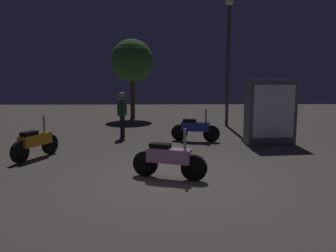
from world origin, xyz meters
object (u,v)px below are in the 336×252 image
Objects in this scene: motorcycle_pink_foreground at (169,159)px; motorcycle_orange_parked_right at (35,142)px; motorcycle_blue_parked_left at (195,129)px; streetlamp_near at (228,47)px; person_rider_beside at (122,110)px; kiosk_billboard at (271,112)px.

motorcycle_pink_foreground is 1.02× the size of motorcycle_orange_parked_right.
motorcycle_pink_foreground is at bearing -88.75° from motorcycle_blue_parked_left.
motorcycle_blue_parked_left is (1.00, 4.22, 0.00)m from motorcycle_pink_foreground.
motorcycle_pink_foreground and motorcycle_orange_parked_right have the same top height.
streetlamp_near is (2.78, 7.82, 3.04)m from motorcycle_pink_foreground.
motorcycle_pink_foreground is 4.02m from motorcycle_orange_parked_right.
person_rider_beside is 5.12m from kiosk_billboard.
motorcycle_orange_parked_right is 0.28× the size of streetlamp_near.
motorcycle_orange_parked_right is (-3.54, 1.90, 0.00)m from motorcycle_pink_foreground.
motorcycle_blue_parked_left is 2.52m from kiosk_billboard.
person_rider_beside reaches higher than motorcycle_orange_parked_right.
motorcycle_blue_parked_left is 0.29× the size of streetlamp_near.
motorcycle_pink_foreground is 0.76× the size of kiosk_billboard.
streetlamp_near is at bearing -87.80° from kiosk_billboard.
motorcycle_orange_parked_right is 0.95× the size of person_rider_beside.
person_rider_beside is at bearing 126.77° from motorcycle_pink_foreground.
motorcycle_blue_parked_left is at bearing -39.49° from motorcycle_orange_parked_right.
streetlamp_near reaches higher than motorcycle_orange_parked_right.
person_rider_beside is at bearing -8.73° from motorcycle_orange_parked_right.
kiosk_billboard reaches higher than motorcycle_orange_parked_right.
motorcycle_orange_parked_right is (-4.54, -2.32, 0.00)m from motorcycle_blue_parked_left.
motorcycle_blue_parked_left is 0.78× the size of kiosk_billboard.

